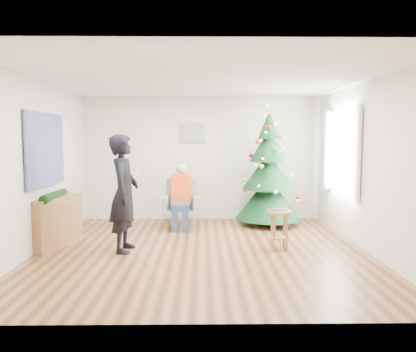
{
  "coord_description": "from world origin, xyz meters",
  "views": [
    {
      "loc": [
        0.01,
        -6.12,
        1.71
      ],
      "look_at": [
        0.1,
        0.6,
        1.1
      ],
      "focal_mm": 35.0,
      "sensor_mm": 36.0,
      "label": 1
    }
  ],
  "objects_px": {
    "stool": "(279,229)",
    "armchair": "(181,211)",
    "christmas_tree": "(268,172)",
    "console": "(55,222)",
    "standing_man": "(124,193)"
  },
  "relations": [
    {
      "from": "armchair",
      "to": "standing_man",
      "type": "relative_size",
      "value": 0.53
    },
    {
      "from": "stool",
      "to": "standing_man",
      "type": "distance_m",
      "value": 2.46
    },
    {
      "from": "armchair",
      "to": "stool",
      "type": "bearing_deg",
      "value": -41.58
    },
    {
      "from": "stool",
      "to": "console",
      "type": "height_order",
      "value": "console"
    },
    {
      "from": "stool",
      "to": "console",
      "type": "xyz_separation_m",
      "value": [
        -3.54,
        0.15,
        0.09
      ]
    },
    {
      "from": "christmas_tree",
      "to": "stool",
      "type": "distance_m",
      "value": 1.96
    },
    {
      "from": "christmas_tree",
      "to": "armchair",
      "type": "bearing_deg",
      "value": -169.54
    },
    {
      "from": "stool",
      "to": "armchair",
      "type": "xyz_separation_m",
      "value": [
        -1.61,
        1.5,
        0.04
      ]
    },
    {
      "from": "stool",
      "to": "armchair",
      "type": "height_order",
      "value": "armchair"
    },
    {
      "from": "console",
      "to": "stool",
      "type": "bearing_deg",
      "value": 16.22
    },
    {
      "from": "standing_man",
      "to": "console",
      "type": "height_order",
      "value": "standing_man"
    },
    {
      "from": "christmas_tree",
      "to": "console",
      "type": "bearing_deg",
      "value": -155.45
    },
    {
      "from": "standing_man",
      "to": "console",
      "type": "distance_m",
      "value": 1.27
    },
    {
      "from": "christmas_tree",
      "to": "console",
      "type": "height_order",
      "value": "christmas_tree"
    },
    {
      "from": "standing_man",
      "to": "console",
      "type": "relative_size",
      "value": 1.78
    }
  ]
}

